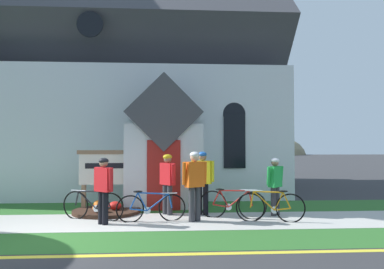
{
  "coord_description": "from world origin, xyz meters",
  "views": [
    {
      "loc": [
        2.52,
        -7.36,
        1.91
      ],
      "look_at": [
        3.23,
        4.15,
        2.3
      ],
      "focal_mm": 33.32,
      "sensor_mm": 36.0,
      "label": 1
    }
  ],
  "objects_px": {
    "bicycle_silver": "(93,205)",
    "cyclist_in_white_jersey": "(195,180)",
    "bicycle_white": "(271,207)",
    "bicycle_orange": "(232,204)",
    "bicycle_green": "(151,207)",
    "cyclist_in_yellow_jersey": "(103,186)",
    "cyclist_in_orange_jersey": "(168,179)",
    "cyclist_in_red_jersey": "(203,177)",
    "church_sign": "(110,170)",
    "cyclist_in_green_jersey": "(275,182)",
    "roadside_conifer": "(252,107)"
  },
  "relations": [
    {
      "from": "bicycle_green",
      "to": "cyclist_in_red_jersey",
      "type": "bearing_deg",
      "value": 29.08
    },
    {
      "from": "bicycle_green",
      "to": "bicycle_silver",
      "type": "bearing_deg",
      "value": 169.72
    },
    {
      "from": "cyclist_in_yellow_jersey",
      "to": "cyclist_in_orange_jersey",
      "type": "bearing_deg",
      "value": 36.7
    },
    {
      "from": "bicycle_silver",
      "to": "bicycle_white",
      "type": "distance_m",
      "value": 4.57
    },
    {
      "from": "cyclist_in_yellow_jersey",
      "to": "roadside_conifer",
      "type": "xyz_separation_m",
      "value": [
        5.63,
        8.35,
        2.92
      ]
    },
    {
      "from": "cyclist_in_yellow_jersey",
      "to": "cyclist_in_red_jersey",
      "type": "height_order",
      "value": "cyclist_in_red_jersey"
    },
    {
      "from": "bicycle_white",
      "to": "cyclist_in_white_jersey",
      "type": "height_order",
      "value": "cyclist_in_white_jersey"
    },
    {
      "from": "bicycle_white",
      "to": "cyclist_in_red_jersey",
      "type": "relative_size",
      "value": 0.97
    },
    {
      "from": "cyclist_in_orange_jersey",
      "to": "bicycle_green",
      "type": "bearing_deg",
      "value": -115.39
    },
    {
      "from": "cyclist_in_orange_jersey",
      "to": "bicycle_white",
      "type": "bearing_deg",
      "value": -22.77
    },
    {
      "from": "bicycle_silver",
      "to": "cyclist_in_yellow_jersey",
      "type": "relative_size",
      "value": 1.03
    },
    {
      "from": "bicycle_orange",
      "to": "cyclist_in_white_jersey",
      "type": "bearing_deg",
      "value": -161.52
    },
    {
      "from": "cyclist_in_orange_jersey",
      "to": "cyclist_in_red_jersey",
      "type": "distance_m",
      "value": 0.98
    },
    {
      "from": "church_sign",
      "to": "cyclist_in_green_jersey",
      "type": "height_order",
      "value": "church_sign"
    },
    {
      "from": "church_sign",
      "to": "bicycle_orange",
      "type": "xyz_separation_m",
      "value": [
        3.45,
        -1.45,
        -0.82
      ]
    },
    {
      "from": "bicycle_orange",
      "to": "cyclist_in_red_jersey",
      "type": "bearing_deg",
      "value": 144.89
    },
    {
      "from": "cyclist_in_yellow_jersey",
      "to": "bicycle_white",
      "type": "bearing_deg",
      "value": 0.85
    },
    {
      "from": "bicycle_silver",
      "to": "cyclist_in_white_jersey",
      "type": "xyz_separation_m",
      "value": [
        2.62,
        -0.36,
        0.67
      ]
    },
    {
      "from": "church_sign",
      "to": "bicycle_green",
      "type": "distance_m",
      "value": 2.31
    },
    {
      "from": "cyclist_in_white_jersey",
      "to": "roadside_conifer",
      "type": "bearing_deg",
      "value": 67.49
    },
    {
      "from": "cyclist_in_orange_jersey",
      "to": "cyclist_in_yellow_jersey",
      "type": "bearing_deg",
      "value": -143.3
    },
    {
      "from": "bicycle_green",
      "to": "cyclist_in_green_jersey",
      "type": "relative_size",
      "value": 1.11
    },
    {
      "from": "church_sign",
      "to": "roadside_conifer",
      "type": "height_order",
      "value": "roadside_conifer"
    },
    {
      "from": "cyclist_in_orange_jersey",
      "to": "church_sign",
      "type": "bearing_deg",
      "value": 154.45
    },
    {
      "from": "bicycle_orange",
      "to": "cyclist_in_orange_jersey",
      "type": "distance_m",
      "value": 1.92
    },
    {
      "from": "cyclist_in_yellow_jersey",
      "to": "cyclist_in_orange_jersey",
      "type": "relative_size",
      "value": 0.96
    },
    {
      "from": "bicycle_green",
      "to": "cyclist_in_green_jersey",
      "type": "bearing_deg",
      "value": 9.68
    },
    {
      "from": "cyclist_in_white_jersey",
      "to": "cyclist_in_orange_jersey",
      "type": "bearing_deg",
      "value": 125.99
    },
    {
      "from": "cyclist_in_orange_jersey",
      "to": "roadside_conifer",
      "type": "relative_size",
      "value": 0.29
    },
    {
      "from": "bicycle_orange",
      "to": "bicycle_green",
      "type": "bearing_deg",
      "value": -173.19
    },
    {
      "from": "bicycle_silver",
      "to": "roadside_conifer",
      "type": "height_order",
      "value": "roadside_conifer"
    },
    {
      "from": "bicycle_green",
      "to": "cyclist_in_white_jersey",
      "type": "xyz_separation_m",
      "value": [
        1.11,
        -0.09,
        0.69
      ]
    },
    {
      "from": "cyclist_in_white_jersey",
      "to": "roadside_conifer",
      "type": "relative_size",
      "value": 0.3
    },
    {
      "from": "bicycle_silver",
      "to": "bicycle_white",
      "type": "relative_size",
      "value": 0.98
    },
    {
      "from": "bicycle_green",
      "to": "cyclist_in_yellow_jersey",
      "type": "relative_size",
      "value": 1.08
    },
    {
      "from": "bicycle_silver",
      "to": "cyclist_in_red_jersey",
      "type": "relative_size",
      "value": 0.95
    },
    {
      "from": "bicycle_white",
      "to": "cyclist_in_orange_jersey",
      "type": "height_order",
      "value": "cyclist_in_orange_jersey"
    },
    {
      "from": "cyclist_in_orange_jersey",
      "to": "cyclist_in_green_jersey",
      "type": "bearing_deg",
      "value": -5.66
    },
    {
      "from": "bicycle_silver",
      "to": "roadside_conifer",
      "type": "distance_m",
      "value": 10.43
    },
    {
      "from": "church_sign",
      "to": "bicycle_silver",
      "type": "xyz_separation_m",
      "value": [
        -0.19,
        -1.43,
        -0.81
      ]
    },
    {
      "from": "bicycle_green",
      "to": "cyclist_in_green_jersey",
      "type": "height_order",
      "value": "cyclist_in_green_jersey"
    },
    {
      "from": "cyclist_in_yellow_jersey",
      "to": "roadside_conifer",
      "type": "relative_size",
      "value": 0.28
    },
    {
      "from": "cyclist_in_orange_jersey",
      "to": "roadside_conifer",
      "type": "bearing_deg",
      "value": 60.47
    },
    {
      "from": "cyclist_in_white_jersey",
      "to": "cyclist_in_yellow_jersey",
      "type": "bearing_deg",
      "value": -174.9
    },
    {
      "from": "church_sign",
      "to": "bicycle_silver",
      "type": "bearing_deg",
      "value": -97.48
    },
    {
      "from": "bicycle_silver",
      "to": "church_sign",
      "type": "bearing_deg",
      "value": 82.52
    },
    {
      "from": "bicycle_silver",
      "to": "bicycle_white",
      "type": "xyz_separation_m",
      "value": [
        4.54,
        -0.5,
        -0.0
      ]
    },
    {
      "from": "cyclist_in_yellow_jersey",
      "to": "cyclist_in_white_jersey",
      "type": "xyz_separation_m",
      "value": [
        2.25,
        0.2,
        0.11
      ]
    },
    {
      "from": "bicycle_white",
      "to": "bicycle_orange",
      "type": "bearing_deg",
      "value": 152.0
    },
    {
      "from": "cyclist_in_yellow_jersey",
      "to": "cyclist_in_white_jersey",
      "type": "bearing_deg",
      "value": 5.1
    }
  ]
}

